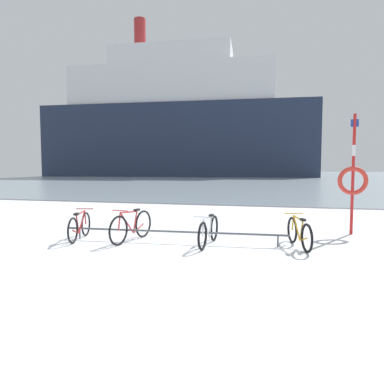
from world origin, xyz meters
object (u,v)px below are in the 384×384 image
bicycle_1 (132,226)px  bicycle_2 (209,231)px  bicycle_0 (80,226)px  rescue_post (353,178)px  ferry_ship (177,124)px  bicycle_3 (299,233)px

bicycle_1 → bicycle_2: bearing=0.4°
bicycle_2 → bicycle_0: bearing=-177.6°
bicycle_2 → rescue_post: size_ratio=0.52×
bicycle_0 → rescue_post: (6.96, 2.41, 1.22)m
bicycle_1 → bicycle_2: bicycle_1 is taller
rescue_post → ferry_ship: size_ratio=0.07×
bicycle_0 → ferry_ship: size_ratio=0.03×
bicycle_1 → rescue_post: rescue_post is taller
bicycle_1 → rescue_post: 6.14m
bicycle_1 → bicycle_2: 1.98m
ferry_ship → bicycle_0: bearing=-76.3°
rescue_post → ferry_ship: bearing=111.0°
ferry_ship → rescue_post: bearing=-69.0°
ferry_ship → bicycle_3: bearing=-71.0°
ferry_ship → bicycle_2: bearing=-73.1°
bicycle_3 → rescue_post: rescue_post is taller
rescue_post → bicycle_2: bearing=-147.8°
bicycle_3 → bicycle_1: bearing=-176.1°
bicycle_3 → ferry_ship: 59.19m
bicycle_2 → ferry_ship: ferry_ship is taller
bicycle_0 → rescue_post: size_ratio=0.48×
bicycle_3 → ferry_ship: bearing=109.0°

